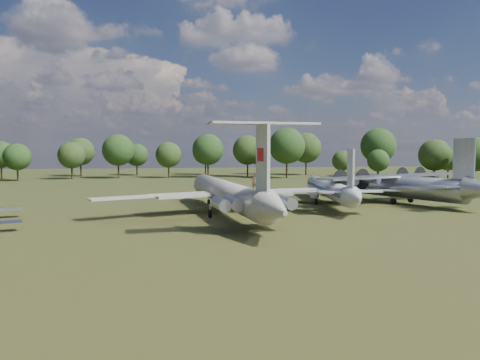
{
  "coord_description": "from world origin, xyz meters",
  "views": [
    {
      "loc": [
        -2.98,
        -65.5,
        9.38
      ],
      "look_at": [
        6.82,
        -3.57,
        5.0
      ],
      "focal_mm": 35.0,
      "sensor_mm": 36.0,
      "label": 1
    }
  ],
  "objects": [
    {
      "name": "tu104_jet",
      "position": [
        23.77,
        8.46,
        1.94
      ],
      "size": [
        34.06,
        42.37,
        3.88
      ],
      "primitive_type": null,
      "rotation": [
        0.0,
        0.0,
        -0.13
      ],
      "color": "silver",
      "rests_on": "ground"
    },
    {
      "name": "person_on_il62",
      "position": [
        6.7,
        -14.68,
        5.61
      ],
      "size": [
        0.76,
        0.59,
        1.84
      ],
      "primitive_type": "imported",
      "rotation": [
        0.0,
        0.0,
        3.39
      ],
      "color": "#9B6D4F",
      "rests_on": "il62_airliner"
    },
    {
      "name": "an12_transport",
      "position": [
        35.7,
        8.04,
        2.33
      ],
      "size": [
        43.27,
        45.17,
        4.66
      ],
      "primitive_type": null,
      "rotation": [
        0.0,
        0.0,
        0.42
      ],
      "color": "#ABAEB4",
      "rests_on": "ground"
    },
    {
      "name": "ground",
      "position": [
        0.0,
        0.0,
        0.0
      ],
      "size": [
        300.0,
        300.0,
        0.0
      ],
      "primitive_type": "plane",
      "color": "#1F3712",
      "rests_on": "ground"
    },
    {
      "name": "il62_airliner",
      "position": [
        5.27,
        -1.64,
        2.34
      ],
      "size": [
        41.7,
        51.46,
        4.68
      ],
      "primitive_type": null,
      "rotation": [
        0.0,
        0.0,
        0.11
      ],
      "color": "silver",
      "rests_on": "ground"
    }
  ]
}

